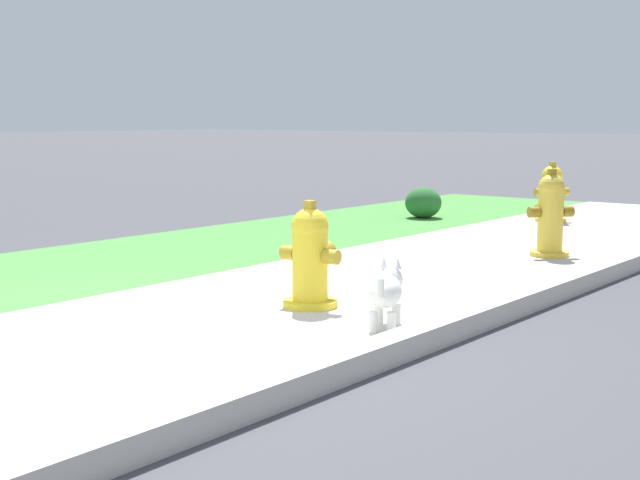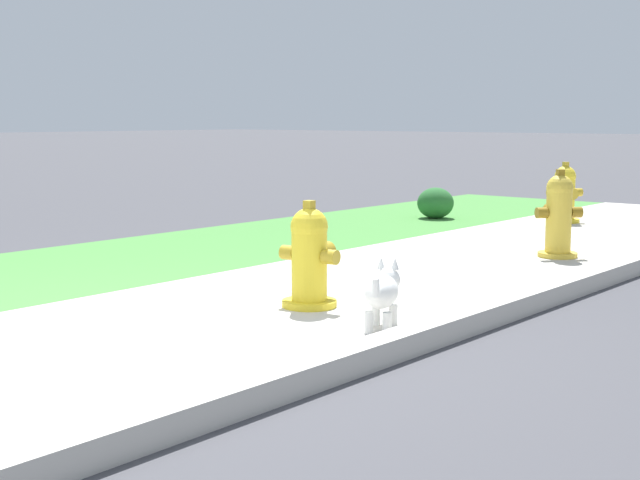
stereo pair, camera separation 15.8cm
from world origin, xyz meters
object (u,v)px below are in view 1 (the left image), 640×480
Objects in this scene: fire_hydrant_mid_block at (550,215)px; fire_hydrant_far_end at (552,194)px; fire_hydrant_near_corner at (310,258)px; shrub_bush_mid_verge at (423,203)px; small_white_dog at (386,291)px.

fire_hydrant_mid_block is 2.56m from fire_hydrant_far_end.
fire_hydrant_near_corner is at bearing 46.25° from fire_hydrant_far_end.
shrub_bush_mid_verge is (1.83, 2.37, -0.17)m from fire_hydrant_mid_block.
shrub_bush_mid_verge is at bearing -30.68° from fire_hydrant_far_end.
fire_hydrant_mid_block is at bearing -18.72° from small_white_dog.
fire_hydrant_near_corner is 0.90× the size of fire_hydrant_mid_block.
fire_hydrant_near_corner reaches higher than small_white_dog.
fire_hydrant_near_corner is at bearing 49.85° from small_white_dog.
fire_hydrant_far_end is at bearing -11.16° from small_white_dog.
small_white_dog is at bearing -131.96° from fire_hydrant_mid_block.
shrub_bush_mid_verge is (-0.52, 1.34, -0.14)m from fire_hydrant_far_end.
shrub_bush_mid_verge is at bearing 3.82° from small_white_dog.
fire_hydrant_mid_block is 3.00m from small_white_dog.
fire_hydrant_mid_block is (2.80, -0.30, 0.04)m from fire_hydrant_near_corner.
fire_hydrant_far_end reaches higher than small_white_dog.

